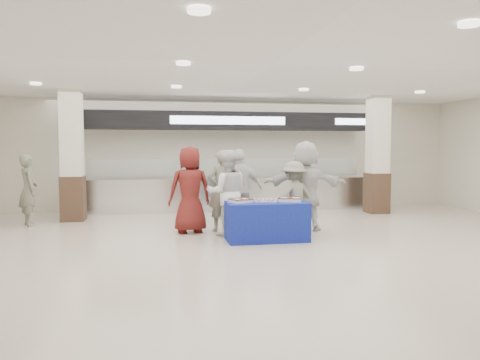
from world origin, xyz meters
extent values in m
plane|color=beige|center=(0.00, 0.00, 0.00)|extent=(14.00, 14.00, 0.00)
cube|color=silver|center=(0.00, 5.40, 0.45)|extent=(8.00, 0.80, 0.90)
cube|color=silver|center=(0.00, 5.40, 0.92)|extent=(8.00, 0.85, 0.04)
cube|color=white|center=(0.00, 5.10, 1.25)|extent=(7.60, 0.02, 0.50)
cube|color=black|center=(0.00, 5.40, 2.55)|extent=(8.40, 0.70, 0.50)
cube|color=silver|center=(0.00, 5.04, 2.55)|extent=(3.20, 0.03, 0.22)
cube|color=silver|center=(3.80, 5.04, 2.55)|extent=(1.40, 0.03, 0.18)
cube|color=#39261A|center=(-4.00, 4.20, 0.55)|extent=(0.55, 0.55, 1.10)
cube|color=white|center=(-4.00, 4.20, 2.15)|extent=(0.50, 0.50, 2.10)
cube|color=#39261A|center=(4.00, 4.20, 0.55)|extent=(0.55, 0.55, 1.10)
cube|color=white|center=(4.00, 4.20, 2.15)|extent=(0.50, 0.50, 2.10)
cube|color=navy|center=(0.14, 0.98, 0.38)|extent=(1.56, 0.80, 0.75)
cube|color=silver|center=(-0.36, 1.01, 0.78)|extent=(0.49, 0.44, 0.06)
cube|color=#462014|center=(-0.36, 1.01, 0.82)|extent=(0.49, 0.44, 0.02)
cylinder|color=#B22219|center=(-0.36, 1.01, 0.82)|extent=(0.12, 0.12, 0.01)
cube|color=silver|center=(0.61, 1.02, 0.78)|extent=(0.52, 0.46, 0.07)
cube|color=#462014|center=(0.61, 1.02, 0.83)|extent=(0.52, 0.46, 0.02)
cylinder|color=#B22219|center=(0.61, 1.02, 0.82)|extent=(0.12, 0.12, 0.01)
cube|color=#AEAEB3|center=(0.11, 1.00, 0.76)|extent=(0.45, 0.37, 0.02)
imported|color=maroon|center=(-1.27, 2.07, 0.92)|extent=(0.98, 0.72, 1.84)
imported|color=slate|center=(-0.58, 2.15, 0.87)|extent=(0.70, 0.51, 1.75)
imported|color=white|center=(-0.54, 1.66, 0.88)|extent=(0.88, 0.70, 1.75)
imported|color=white|center=(-0.17, 2.24, 0.89)|extent=(1.11, 0.65, 1.77)
imported|color=slate|center=(0.88, 1.66, 0.76)|extent=(1.12, 0.88, 1.52)
imported|color=silver|center=(1.22, 1.93, 0.97)|extent=(1.89, 0.94, 1.95)
imported|color=slate|center=(-4.89, 3.65, 0.83)|extent=(0.63, 0.72, 1.66)
camera|label=1|loc=(-1.92, -7.77, 1.81)|focal=35.00mm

